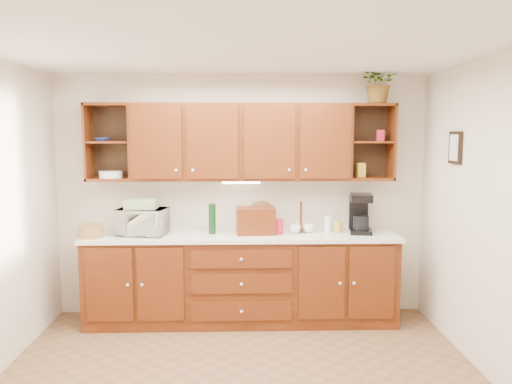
{
  "coord_description": "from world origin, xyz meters",
  "views": [
    {
      "loc": [
        0.02,
        -3.66,
        1.98
      ],
      "look_at": [
        0.14,
        1.15,
        1.41
      ],
      "focal_mm": 35.0,
      "sensor_mm": 36.0,
      "label": 1
    }
  ],
  "objects": [
    {
      "name": "ceiling",
      "position": [
        0.0,
        0.0,
        2.6
      ],
      "size": [
        4.0,
        4.0,
        0.0
      ],
      "primitive_type": "plane",
      "rotation": [
        3.14,
        0.0,
        0.0
      ],
      "color": "white",
      "rests_on": "back_wall"
    },
    {
      "name": "towel_stack",
      "position": [
        -1.03,
        1.44,
        1.26
      ],
      "size": [
        0.32,
        0.24,
        0.09
      ],
      "primitive_type": "cube",
      "rotation": [
        0.0,
        0.0,
        -0.03
      ],
      "color": "#D9E16A",
      "rests_on": "microwave"
    },
    {
      "name": "woven_tray",
      "position": [
        0.22,
        1.69,
        0.95
      ],
      "size": [
        0.32,
        0.11,
        0.32
      ],
      "primitive_type": "cylinder",
      "rotation": [
        1.36,
        0.0,
        0.07
      ],
      "color": "olive",
      "rests_on": "countertop"
    },
    {
      "name": "potted_plant",
      "position": [
        1.43,
        1.53,
        2.5
      ],
      "size": [
        0.45,
        0.41,
        0.43
      ],
      "primitive_type": "imported",
      "rotation": [
        0.0,
        0.0,
        -0.22
      ],
      "color": "#999999",
      "rests_on": "upper_cabinets"
    },
    {
      "name": "pantry_box_yellow",
      "position": [
        1.27,
        1.58,
        1.59
      ],
      "size": [
        0.09,
        0.07,
        0.15
      ],
      "primitive_type": "cube",
      "rotation": [
        0.0,
        0.0,
        0.11
      ],
      "color": "gold",
      "rests_on": "upper_cabinets"
    },
    {
      "name": "base_cabinets",
      "position": [
        0.0,
        1.45,
        0.45
      ],
      "size": [
        3.2,
        0.6,
        0.9
      ],
      "primitive_type": "cube",
      "color": "#391706",
      "rests_on": "floor"
    },
    {
      "name": "canister_red",
      "position": [
        0.38,
        1.42,
        1.02
      ],
      "size": [
        0.13,
        0.13,
        0.15
      ],
      "primitive_type": "cylinder",
      "rotation": [
        0.0,
        0.0,
        0.24
      ],
      "color": "#AA1829",
      "rests_on": "countertop"
    },
    {
      "name": "upper_cabinets",
      "position": [
        0.01,
        1.59,
        1.89
      ],
      "size": [
        3.2,
        0.33,
        0.8
      ],
      "color": "#391706",
      "rests_on": "back_wall"
    },
    {
      "name": "coffee_maker",
      "position": [
        1.25,
        1.48,
        1.14
      ],
      "size": [
        0.26,
        0.32,
        0.41
      ],
      "rotation": [
        0.0,
        0.0,
        -0.16
      ],
      "color": "black",
      "rests_on": "countertop"
    },
    {
      "name": "wicker_basket",
      "position": [
        -1.52,
        1.32,
        1.01
      ],
      "size": [
        0.32,
        0.32,
        0.13
      ],
      "primitive_type": "cylinder",
      "rotation": [
        0.0,
        0.0,
        -0.37
      ],
      "color": "olive",
      "rests_on": "countertop"
    },
    {
      "name": "canister_white",
      "position": [
        0.91,
        1.51,
        1.03
      ],
      "size": [
        0.08,
        0.08,
        0.17
      ],
      "primitive_type": "cylinder",
      "rotation": [
        0.0,
        0.0,
        0.05
      ],
      "color": "white",
      "rests_on": "countertop"
    },
    {
      "name": "framed_picture",
      "position": [
        1.98,
        0.9,
        1.85
      ],
      "size": [
        0.03,
        0.24,
        0.3
      ],
      "primitive_type": "cube",
      "color": "black",
      "rests_on": "right_wall"
    },
    {
      "name": "pantry_box_red",
      "position": [
        1.46,
        1.55,
        1.96
      ],
      "size": [
        0.08,
        0.07,
        0.12
      ],
      "primitive_type": "cube",
      "rotation": [
        0.0,
        0.0,
        -0.08
      ],
      "color": "#AA1829",
      "rests_on": "upper_cabinets"
    },
    {
      "name": "wine_bottle",
      "position": [
        -0.3,
        1.45,
        1.1
      ],
      "size": [
        0.08,
        0.08,
        0.32
      ],
      "primitive_type": "cylinder",
      "rotation": [
        0.0,
        0.0,
        -0.06
      ],
      "color": "black",
      "rests_on": "countertop"
    },
    {
      "name": "microwave",
      "position": [
        -1.03,
        1.44,
        1.08
      ],
      "size": [
        0.54,
        0.41,
        0.27
      ],
      "primitive_type": "imported",
      "rotation": [
        0.0,
        0.0,
        -0.16
      ],
      "color": "beige",
      "rests_on": "countertop"
    },
    {
      "name": "bread_box",
      "position": [
        0.15,
        1.44,
        1.08
      ],
      "size": [
        0.41,
        0.27,
        0.28
      ],
      "primitive_type": "cube",
      "rotation": [
        0.0,
        0.0,
        0.05
      ],
      "color": "#391706",
      "rests_on": "countertop"
    },
    {
      "name": "canister_yellow",
      "position": [
        1.02,
        1.51,
        1.0
      ],
      "size": [
        0.11,
        0.11,
        0.12
      ],
      "primitive_type": "cylinder",
      "rotation": [
        0.0,
        0.0,
        -0.3
      ],
      "color": "gold",
      "rests_on": "countertop"
    },
    {
      "name": "countertop",
      "position": [
        0.0,
        1.44,
        0.92
      ],
      "size": [
        3.24,
        0.64,
        0.04
      ],
      "primitive_type": "cube",
      "color": "white",
      "rests_on": "base_cabinets"
    },
    {
      "name": "right_wall",
      "position": [
        2.0,
        0.0,
        1.3
      ],
      "size": [
        0.0,
        3.5,
        3.5
      ],
      "primitive_type": "plane",
      "rotation": [
        1.57,
        0.0,
        -1.57
      ],
      "color": "beige",
      "rests_on": "floor"
    },
    {
      "name": "back_wall",
      "position": [
        0.0,
        1.75,
        1.3
      ],
      "size": [
        4.0,
        0.0,
        4.0
      ],
      "primitive_type": "plane",
      "rotation": [
        1.57,
        0.0,
        0.0
      ],
      "color": "beige",
      "rests_on": "floor"
    },
    {
      "name": "plate_stack",
      "position": [
        -1.36,
        1.55,
        1.56
      ],
      "size": [
        0.29,
        0.29,
        0.07
      ],
      "primitive_type": "cylinder",
      "rotation": [
        0.0,
        0.0,
        0.24
      ],
      "color": "white",
      "rests_on": "upper_cabinets"
    },
    {
      "name": "undercabinet_light",
      "position": [
        0.0,
        1.53,
        1.47
      ],
      "size": [
        0.4,
        0.05,
        0.02
      ],
      "primitive_type": "cube",
      "color": "white",
      "rests_on": "upper_cabinets"
    },
    {
      "name": "bowl_stack",
      "position": [
        -1.44,
        1.57,
        1.92
      ],
      "size": [
        0.16,
        0.16,
        0.04
      ],
      "primitive_type": "imported",
      "rotation": [
        0.0,
        0.0,
        -0.06
      ],
      "color": "navy",
      "rests_on": "upper_cabinets"
    },
    {
      "name": "mug_tree",
      "position": [
        0.63,
        1.53,
        0.99
      ],
      "size": [
        0.31,
        0.3,
        0.33
      ],
      "rotation": [
        0.0,
        0.0,
        -0.37
      ],
      "color": "#391706",
      "rests_on": "countertop"
    }
  ]
}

